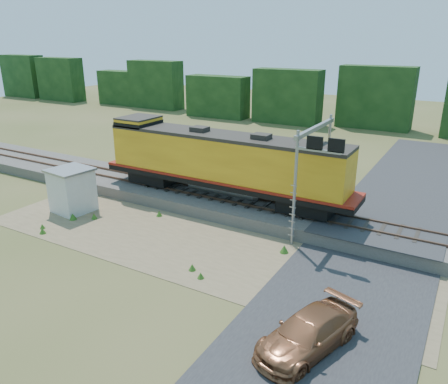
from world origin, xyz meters
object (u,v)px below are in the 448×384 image
Objects in this scene: shed at (72,190)px; signal_gantry at (316,152)px; locomotive at (220,161)px; car at (308,333)px.

signal_gantry is (14.74, 4.84, 3.41)m from shed.
shed is 0.45× the size of signal_gantry.
locomotive reaches higher than shed.
signal_gantry is at bearing 24.87° from shed.
signal_gantry is at bearing 126.53° from car.
locomotive is 3.82× the size of car.
signal_gantry reaches higher than shed.
locomotive is 6.14× the size of shed.
car is (3.45, -10.06, -4.21)m from signal_gantry.
shed is at bearing -161.83° from signal_gantry.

